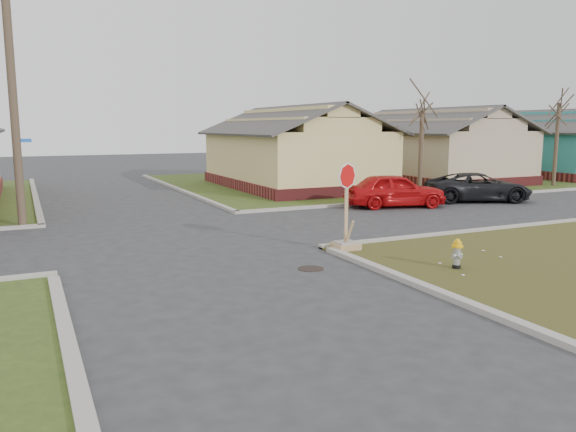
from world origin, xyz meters
name	(u,v)px	position (x,y,z in m)	size (l,w,h in m)	color
ground	(219,274)	(0.00, 0.00, 0.00)	(120.00, 120.00, 0.00)	#2D2E30
verge_far_right	(440,177)	(22.00, 18.00, 0.03)	(37.00, 19.00, 0.05)	#324619
curbs	(169,237)	(0.00, 5.00, 0.00)	(80.00, 40.00, 0.12)	#A19C91
manhole	(311,269)	(2.20, -0.50, 0.01)	(0.64, 0.64, 0.01)	black
side_house_yellow	(294,149)	(10.00, 16.50, 2.19)	(7.60, 11.60, 4.70)	maroon
side_house_tan	(433,146)	(20.00, 16.50, 2.19)	(7.60, 11.60, 4.70)	maroon
side_house_teal	(543,144)	(30.00, 16.50, 2.19)	(7.60, 11.60, 4.70)	maroon
utility_pole	(12,91)	(-4.20, 8.90, 4.66)	(1.80, 0.28, 9.00)	#443327
tree_mid_right	(421,153)	(14.00, 10.20, 2.15)	(0.22, 0.22, 4.20)	#443327
tree_far_right	(556,145)	(24.00, 10.50, 2.43)	(0.22, 0.22, 4.76)	#443327
fire_hydrant	(457,252)	(5.36, -2.14, 0.45)	(0.28, 0.28, 0.74)	black
stop_sign	(346,231)	(4.05, 0.91, 0.58)	(0.69, 0.68, 2.44)	tan
red_sedan	(395,190)	(10.48, 7.46, 0.74)	(1.74, 4.33, 1.48)	red
dark_pickup	(479,187)	(15.18, 7.36, 0.67)	(2.21, 4.79, 1.33)	black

